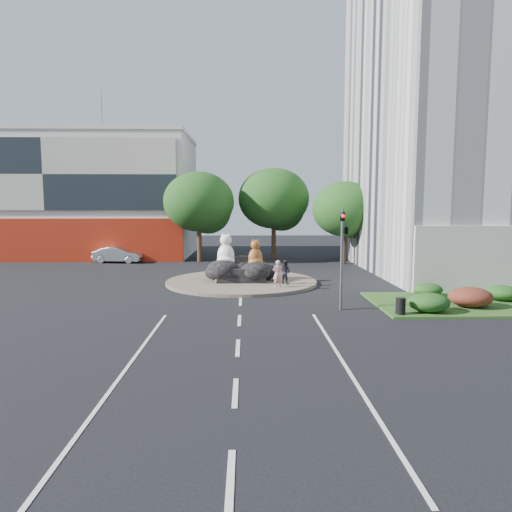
{
  "coord_description": "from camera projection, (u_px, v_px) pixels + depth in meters",
  "views": [
    {
      "loc": [
        0.3,
        -20.11,
        5.13
      ],
      "look_at": [
        0.94,
        8.41,
        2.0
      ],
      "focal_mm": 32.0,
      "sensor_mm": 36.0,
      "label": 1
    }
  ],
  "objects": [
    {
      "name": "litter_bin",
      "position": [
        401.0,
        306.0,
        21.2
      ],
      "size": [
        0.5,
        0.5,
        0.78
      ],
      "primitive_type": "cylinder",
      "rotation": [
        0.0,
        0.0,
        0.1
      ],
      "color": "black",
      "rests_on": "grass_verge"
    },
    {
      "name": "tree_mid",
      "position": [
        274.0,
        202.0,
        43.91
      ],
      "size": [
        6.84,
        6.84,
        8.76
      ],
      "color": "#382314",
      "rests_on": "ground"
    },
    {
      "name": "hedge_near_green",
      "position": [
        429.0,
        302.0,
        21.67
      ],
      "size": [
        2.0,
        1.6,
        0.9
      ],
      "primitive_type": "ellipsoid",
      "color": "#143E13",
      "rests_on": "grass_verge"
    },
    {
      "name": "grass_verge",
      "position": [
        470.0,
        304.0,
        23.78
      ],
      "size": [
        10.0,
        6.0,
        0.12
      ],
      "primitive_type": "cube",
      "color": "#24531B",
      "rests_on": "ground"
    },
    {
      "name": "kitten_white",
      "position": [
        277.0,
        274.0,
        30.02
      ],
      "size": [
        0.71,
        0.73,
        0.91
      ],
      "primitive_type": null,
      "rotation": [
        0.0,
        0.0,
        0.91
      ],
      "color": "white",
      "rests_on": "roundabout_island"
    },
    {
      "name": "hedge_mid_green",
      "position": [
        503.0,
        293.0,
        24.27
      ],
      "size": [
        1.8,
        1.44,
        0.81
      ],
      "primitive_type": "ellipsoid",
      "color": "#143E13",
      "rests_on": "grass_verge"
    },
    {
      "name": "pedestrian_dark",
      "position": [
        285.0,
        272.0,
        28.96
      ],
      "size": [
        0.94,
        0.93,
        1.53
      ],
      "primitive_type": "imported",
      "rotation": [
        0.0,
        0.0,
        2.42
      ],
      "color": "black",
      "rests_on": "roundabout_island"
    },
    {
      "name": "hedge_back_green",
      "position": [
        428.0,
        290.0,
        25.49
      ],
      "size": [
        1.6,
        1.28,
        0.72
      ],
      "primitive_type": "ellipsoid",
      "color": "#143E13",
      "rests_on": "grass_verge"
    },
    {
      "name": "tree_right",
      "position": [
        345.0,
        212.0,
        40.17
      ],
      "size": [
        5.7,
        5.7,
        7.3
      ],
      "color": "#382314",
      "rests_on": "ground"
    },
    {
      "name": "hedge_red",
      "position": [
        470.0,
        297.0,
        22.71
      ],
      "size": [
        2.2,
        1.76,
        0.99
      ],
      "primitive_type": "ellipsoid",
      "color": "#532016",
      "rests_on": "grass_verge"
    },
    {
      "name": "pedestrian_pink",
      "position": [
        277.0,
        274.0,
        27.76
      ],
      "size": [
        0.71,
        0.59,
        1.65
      ],
      "primitive_type": "imported",
      "rotation": [
        0.0,
        0.0,
        3.51
      ],
      "color": "#DA8D8E",
      "rests_on": "roundabout_island"
    },
    {
      "name": "street_lamp",
      "position": [
        447.0,
        215.0,
        28.27
      ],
      "size": [
        2.34,
        0.22,
        8.06
      ],
      "color": "#595B60",
      "rests_on": "ground"
    },
    {
      "name": "traffic_light",
      "position": [
        344.0,
        237.0,
        22.24
      ],
      "size": [
        0.44,
        1.24,
        5.0
      ],
      "color": "#595B60",
      "rests_on": "ground"
    },
    {
      "name": "tree_left",
      "position": [
        200.0,
        205.0,
        41.8
      ],
      "size": [
        6.46,
        6.46,
        8.27
      ],
      "color": "#382314",
      "rests_on": "ground"
    },
    {
      "name": "shophouse_block",
      "position": [
        69.0,
        196.0,
        47.2
      ],
      "size": [
        25.2,
        12.3,
        17.4
      ],
      "color": "beige",
      "rests_on": "ground"
    },
    {
      "name": "cat_tabby",
      "position": [
        255.0,
        253.0,
        30.3
      ],
      "size": [
        1.47,
        1.41,
        1.89
      ],
      "primitive_type": null,
      "rotation": [
        0.0,
        0.0,
        0.51
      ],
      "color": "#BC5327",
      "rests_on": "rock_plinth"
    },
    {
      "name": "rock_plinth",
      "position": [
        241.0,
        274.0,
        30.4
      ],
      "size": [
        3.2,
        2.6,
        0.9
      ],
      "primitive_type": null,
      "color": "black",
      "rests_on": "roundabout_island"
    },
    {
      "name": "kitten_calico",
      "position": [
        219.0,
        276.0,
        29.39
      ],
      "size": [
        0.7,
        0.68,
        0.9
      ],
      "primitive_type": null,
      "rotation": [
        0.0,
        0.0,
        -0.55
      ],
      "color": "beige",
      "rests_on": "roundabout_island"
    },
    {
      "name": "ground",
      "position": [
        239.0,
        320.0,
        20.54
      ],
      "size": [
        120.0,
        120.0,
        0.0
      ],
      "primitive_type": "plane",
      "color": "black",
      "rests_on": "ground"
    },
    {
      "name": "cat_white",
      "position": [
        226.0,
        250.0,
        30.38
      ],
      "size": [
        1.74,
        1.65,
        2.28
      ],
      "primitive_type": null,
      "rotation": [
        0.0,
        0.0,
        -0.44
      ],
      "color": "white",
      "rests_on": "rock_plinth"
    },
    {
      "name": "roundabout_island",
      "position": [
        241.0,
        282.0,
        30.46
      ],
      "size": [
        10.0,
        10.0,
        0.2
      ],
      "primitive_type": "cylinder",
      "color": "brown",
      "rests_on": "ground"
    },
    {
      "name": "parked_car",
      "position": [
        118.0,
        255.0,
        41.45
      ],
      "size": [
        4.5,
        1.96,
        1.44
      ],
      "primitive_type": "imported",
      "rotation": [
        0.0,
        0.0,
        1.47
      ],
      "color": "#ADB0B6",
      "rests_on": "ground"
    },
    {
      "name": "office_tower",
      "position": [
        502.0,
        44.0,
        34.97
      ],
      "size": [
        20.0,
        20.0,
        35.0
      ],
      "primitive_type": "cube",
      "color": "silver",
      "rests_on": "ground"
    }
  ]
}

